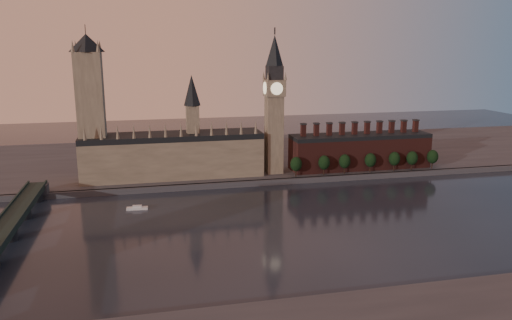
{
  "coord_description": "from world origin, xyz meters",
  "views": [
    {
      "loc": [
        -84.54,
        -246.35,
        97.18
      ],
      "look_at": [
        -16.26,
        55.0,
        27.13
      ],
      "focal_mm": 35.0,
      "sensor_mm": 36.0,
      "label": 1
    }
  ],
  "objects": [
    {
      "name": "ground",
      "position": [
        0.0,
        0.0,
        0.0
      ],
      "size": [
        900.0,
        900.0,
        0.0
      ],
      "primitive_type": "plane",
      "color": "black",
      "rests_on": "ground"
    },
    {
      "name": "north_bank",
      "position": [
        0.0,
        178.04,
        2.0
      ],
      "size": [
        900.0,
        182.0,
        4.0
      ],
      "color": "#48484D",
      "rests_on": "ground"
    },
    {
      "name": "palace_of_westminster",
      "position": [
        -64.41,
        114.91,
        21.63
      ],
      "size": [
        130.0,
        30.3,
        74.0
      ],
      "color": "gray",
      "rests_on": "north_bank"
    },
    {
      "name": "victoria_tower",
      "position": [
        -120.0,
        115.0,
        59.09
      ],
      "size": [
        24.0,
        24.0,
        108.0
      ],
      "color": "gray",
      "rests_on": "north_bank"
    },
    {
      "name": "big_ben",
      "position": [
        10.0,
        110.0,
        56.83
      ],
      "size": [
        15.0,
        15.0,
        107.0
      ],
      "color": "gray",
      "rests_on": "north_bank"
    },
    {
      "name": "chimney_block",
      "position": [
        80.0,
        110.0,
        17.82
      ],
      "size": [
        110.0,
        25.0,
        37.0
      ],
      "color": "#4A201C",
      "rests_on": "north_bank"
    },
    {
      "name": "embankment_tree_0",
      "position": [
        22.71,
        93.92,
        13.47
      ],
      "size": [
        8.6,
        8.6,
        14.88
      ],
      "color": "black",
      "rests_on": "north_bank"
    },
    {
      "name": "embankment_tree_1",
      "position": [
        44.51,
        94.13,
        13.47
      ],
      "size": [
        8.6,
        8.6,
        14.88
      ],
      "color": "black",
      "rests_on": "north_bank"
    },
    {
      "name": "embankment_tree_2",
      "position": [
        61.06,
        94.56,
        13.47
      ],
      "size": [
        8.6,
        8.6,
        14.88
      ],
      "color": "black",
      "rests_on": "north_bank"
    },
    {
      "name": "embankment_tree_3",
      "position": [
        81.79,
        94.21,
        13.47
      ],
      "size": [
        8.6,
        8.6,
        14.88
      ],
      "color": "black",
      "rests_on": "north_bank"
    },
    {
      "name": "embankment_tree_4",
      "position": [
        101.85,
        94.52,
        13.47
      ],
      "size": [
        8.6,
        8.6,
        14.88
      ],
      "color": "black",
      "rests_on": "north_bank"
    },
    {
      "name": "embankment_tree_5",
      "position": [
        116.41,
        93.69,
        13.47
      ],
      "size": [
        8.6,
        8.6,
        14.88
      ],
      "color": "black",
      "rests_on": "north_bank"
    },
    {
      "name": "embankment_tree_6",
      "position": [
        134.52,
        94.48,
        13.47
      ],
      "size": [
        8.6,
        8.6,
        14.88
      ],
      "color": "black",
      "rests_on": "north_bank"
    },
    {
      "name": "river_boat",
      "position": [
        -91.25,
        53.96,
        0.97
      ],
      "size": [
        12.98,
        4.71,
        2.54
      ],
      "rotation": [
        0.0,
        0.0,
        -0.09
      ],
      "color": "silver",
      "rests_on": "ground"
    }
  ]
}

